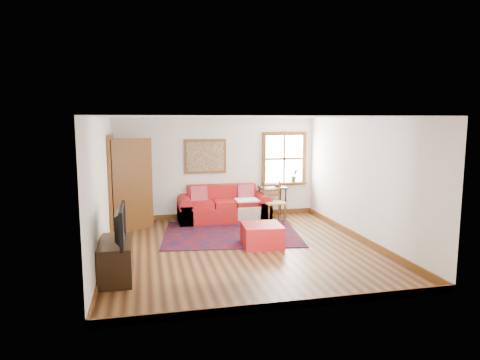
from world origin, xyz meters
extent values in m
plane|color=#3A200F|center=(0.00, 0.00, 0.00)|extent=(5.50, 5.50, 0.00)
cube|color=silver|center=(0.00, 2.75, 1.25)|extent=(5.00, 0.04, 2.50)
cube|color=silver|center=(0.00, -2.75, 1.25)|extent=(5.00, 0.04, 2.50)
cube|color=silver|center=(-2.50, 0.00, 1.25)|extent=(0.04, 5.50, 2.50)
cube|color=silver|center=(2.50, 0.00, 1.25)|extent=(0.04, 5.50, 2.50)
cube|color=white|center=(0.00, 0.00, 2.50)|extent=(5.00, 5.50, 0.04)
cube|color=brown|center=(0.00, 2.73, 0.06)|extent=(5.00, 0.03, 0.12)
cube|color=brown|center=(-2.48, 0.00, 0.06)|extent=(0.03, 5.50, 0.12)
cube|color=brown|center=(2.48, 0.00, 0.06)|extent=(0.03, 5.50, 0.12)
cube|color=white|center=(1.75, 2.73, 1.45)|extent=(1.00, 0.02, 1.20)
cube|color=brown|center=(1.75, 2.72, 2.09)|extent=(1.18, 0.06, 0.09)
cube|color=brown|center=(1.75, 2.72, 0.80)|extent=(1.18, 0.06, 0.09)
cube|color=brown|center=(1.21, 2.72, 1.45)|extent=(0.09, 0.06, 1.20)
cube|color=brown|center=(2.29, 2.72, 1.45)|extent=(0.09, 0.06, 1.20)
cube|color=brown|center=(1.75, 2.72, 1.45)|extent=(1.00, 0.04, 0.05)
cube|color=brown|center=(1.75, 2.65, 0.83)|extent=(1.15, 0.20, 0.04)
imported|color=#315E21|center=(2.00, 2.63, 1.01)|extent=(0.18, 0.15, 0.33)
cube|color=black|center=(-2.49, 1.60, 1.02)|extent=(0.02, 0.90, 2.05)
cube|color=brown|center=(-2.46, 1.11, 1.02)|extent=(0.06, 0.09, 2.05)
cube|color=brown|center=(-2.46, 2.10, 1.02)|extent=(0.06, 0.09, 2.05)
cube|color=brown|center=(-2.46, 1.60, 2.09)|extent=(0.06, 1.08, 0.09)
cube|color=brown|center=(-2.04, 1.90, 1.02)|extent=(0.86, 0.35, 2.05)
cube|color=silver|center=(-2.04, 1.90, 1.13)|extent=(0.56, 0.22, 1.33)
cube|color=brown|center=(-0.30, 2.73, 1.55)|extent=(1.05, 0.04, 0.85)
cube|color=tan|center=(-0.30, 2.69, 1.55)|extent=(0.92, 0.03, 0.72)
cube|color=#570C0D|center=(0.02, 1.06, 0.01)|extent=(3.14, 2.65, 0.02)
cube|color=#AB1618|center=(0.08, 2.27, 0.19)|extent=(2.20, 0.91, 0.38)
cube|color=#AB1618|center=(0.08, 2.60, 0.62)|extent=(1.71, 0.25, 0.48)
cube|color=#AB1618|center=(-0.86, 2.27, 0.24)|extent=(0.31, 0.91, 0.48)
cube|color=#AB1618|center=(1.03, 2.27, 0.24)|extent=(0.31, 0.91, 0.48)
cube|color=#E75520|center=(-0.50, 2.44, 0.65)|extent=(0.40, 0.20, 0.42)
cube|color=#E75520|center=(0.66, 2.44, 0.65)|extent=(0.40, 0.20, 0.42)
cube|color=silver|center=(0.61, 2.09, 0.53)|extent=(0.56, 0.50, 0.04)
cube|color=#AB1618|center=(0.43, 0.07, 0.21)|extent=(0.79, 0.79, 0.43)
cube|color=black|center=(1.34, 2.37, 0.77)|extent=(0.66, 0.49, 0.04)
cylinder|color=black|center=(1.06, 2.17, 0.37)|extent=(0.04, 0.04, 0.75)
cylinder|color=black|center=(1.62, 2.17, 0.37)|extent=(0.04, 0.04, 0.75)
cylinder|color=black|center=(1.06, 2.58, 0.37)|extent=(0.04, 0.04, 0.75)
cylinder|color=black|center=(1.62, 2.58, 0.37)|extent=(0.04, 0.04, 0.75)
cube|color=tan|center=(1.22, 1.82, 0.49)|extent=(0.49, 0.47, 0.04)
cylinder|color=brown|center=(1.03, 1.62, 0.24)|extent=(0.04, 0.04, 0.47)
cylinder|color=brown|center=(1.43, 1.65, 0.24)|extent=(0.04, 0.04, 0.47)
cylinder|color=brown|center=(1.00, 2.00, 0.49)|extent=(0.04, 0.04, 0.99)
cylinder|color=brown|center=(1.40, 2.03, 0.49)|extent=(0.04, 0.04, 0.99)
cube|color=brown|center=(1.20, 2.01, 0.77)|extent=(0.40, 0.06, 0.30)
cube|color=black|center=(-2.24, -1.09, 0.30)|extent=(0.49, 1.08, 0.60)
imported|color=black|center=(-2.22, -1.25, 0.88)|extent=(0.13, 1.00, 0.58)
cylinder|color=silver|center=(-2.19, -0.70, 0.69)|extent=(0.12, 0.12, 0.18)
cylinder|color=#FFA53F|center=(-2.19, -0.70, 0.66)|extent=(0.07, 0.07, 0.12)
camera|label=1|loc=(-1.77, -7.75, 2.45)|focal=32.00mm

